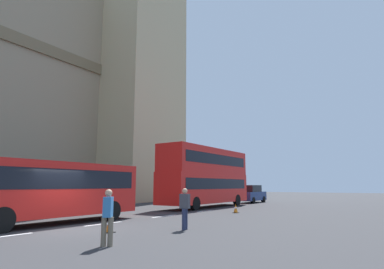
{
  "coord_description": "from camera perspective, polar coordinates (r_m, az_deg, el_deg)",
  "views": [
    {
      "loc": [
        -8.52,
        -12.13,
        1.8
      ],
      "look_at": [
        15.71,
        4.19,
        6.54
      ],
      "focal_mm": 29.52,
      "sensor_mm": 36.0,
      "label": 1
    }
  ],
  "objects": [
    {
      "name": "pedestrian_by_kerb",
      "position": [
        13.49,
        -1.31,
        -12.99
      ],
      "size": [
        0.36,
        0.44,
        1.69
      ],
      "color": "#262D4C",
      "rests_on": "ground_plane"
    },
    {
      "name": "double_decker_bus",
      "position": [
        27.16,
        2.62,
        -7.29
      ],
      "size": [
        10.8,
        2.54,
        4.9
      ],
      "color": "red",
      "rests_on": "ground_plane"
    },
    {
      "name": "traffic_cone_west",
      "position": [
        13.15,
        -14.71,
        -15.56
      ],
      "size": [
        0.36,
        0.36,
        0.58
      ],
      "color": "black",
      "rests_on": "ground_plane"
    },
    {
      "name": "ground_plane",
      "position": [
        14.94,
        -21.62,
        -15.52
      ],
      "size": [
        160.0,
        160.0,
        0.0
      ],
      "primitive_type": "plane",
      "color": "#333335"
    },
    {
      "name": "lane_centre_marking",
      "position": [
        13.6,
        -31.14,
        -15.53
      ],
      "size": [
        29.8,
        0.16,
        0.01
      ],
      "color": "silver",
      "rests_on": "ground_plane"
    },
    {
      "name": "traffic_cone_middle",
      "position": [
        21.89,
        7.9,
        -13.11
      ],
      "size": [
        0.36,
        0.36,
        0.58
      ],
      "color": "black",
      "rests_on": "ground_plane"
    },
    {
      "name": "sedan_lead",
      "position": [
        34.89,
        10.59,
        -10.52
      ],
      "size": [
        4.4,
        1.86,
        1.85
      ],
      "color": "navy",
      "rests_on": "ground_plane"
    },
    {
      "name": "pedestrian_near_cones",
      "position": [
        10.2,
        -14.98,
        -13.91
      ],
      "size": [
        0.46,
        0.43,
        1.69
      ],
      "color": "#726651",
      "rests_on": "ground_plane"
    }
  ]
}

